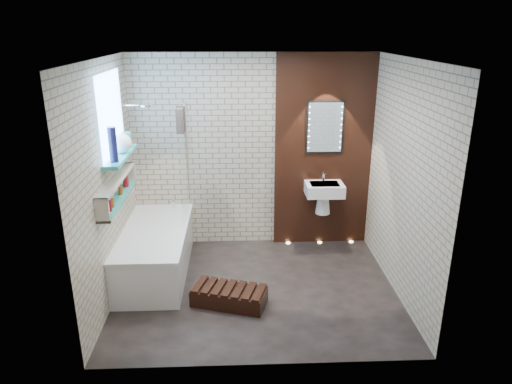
{
  "coord_description": "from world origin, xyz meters",
  "views": [
    {
      "loc": [
        -0.21,
        -4.78,
        2.9
      ],
      "look_at": [
        0.0,
        0.15,
        1.15
      ],
      "focal_mm": 32.85,
      "sensor_mm": 36.0,
      "label": 1
    }
  ],
  "objects_px": {
    "washbasin": "(324,193)",
    "walnut_step": "(229,297)",
    "bath_screen": "(184,163)",
    "led_mirror": "(325,127)",
    "bathtub": "(156,251)"
  },
  "relations": [
    {
      "from": "led_mirror",
      "to": "walnut_step",
      "type": "distance_m",
      "value": 2.53
    },
    {
      "from": "bathtub",
      "to": "led_mirror",
      "type": "bearing_deg",
      "value": 19.78
    },
    {
      "from": "washbasin",
      "to": "walnut_step",
      "type": "relative_size",
      "value": 0.72
    },
    {
      "from": "walnut_step",
      "to": "bathtub",
      "type": "bearing_deg",
      "value": 140.52
    },
    {
      "from": "washbasin",
      "to": "walnut_step",
      "type": "xyz_separation_m",
      "value": [
        -1.26,
        -1.37,
        -0.7
      ]
    },
    {
      "from": "led_mirror",
      "to": "walnut_step",
      "type": "relative_size",
      "value": 0.87
    },
    {
      "from": "bath_screen",
      "to": "led_mirror",
      "type": "height_order",
      "value": "led_mirror"
    },
    {
      "from": "bathtub",
      "to": "walnut_step",
      "type": "height_order",
      "value": "bathtub"
    },
    {
      "from": "washbasin",
      "to": "walnut_step",
      "type": "height_order",
      "value": "washbasin"
    },
    {
      "from": "bathtub",
      "to": "walnut_step",
      "type": "xyz_separation_m",
      "value": [
        0.91,
        -0.75,
        -0.2
      ]
    },
    {
      "from": "walnut_step",
      "to": "washbasin",
      "type": "bearing_deg",
      "value": 47.39
    },
    {
      "from": "bathtub",
      "to": "led_mirror",
      "type": "distance_m",
      "value": 2.68
    },
    {
      "from": "bath_screen",
      "to": "led_mirror",
      "type": "distance_m",
      "value": 1.89
    },
    {
      "from": "bathtub",
      "to": "bath_screen",
      "type": "height_order",
      "value": "bath_screen"
    },
    {
      "from": "bath_screen",
      "to": "washbasin",
      "type": "distance_m",
      "value": 1.89
    }
  ]
}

